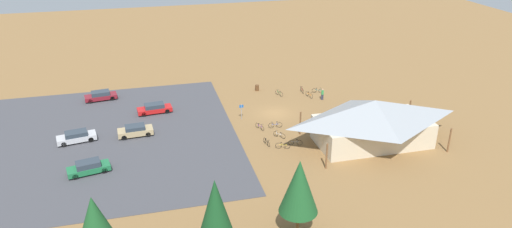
% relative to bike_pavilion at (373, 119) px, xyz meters
% --- Properties ---
extents(ground, '(160.00, 160.00, 0.00)m').
position_rel_bike_pavilion_xyz_m(ground, '(8.84, -11.30, -3.10)').
color(ground, olive).
rests_on(ground, ground).
extents(parking_lot_asphalt, '(42.09, 33.99, 0.05)m').
position_rel_bike_pavilion_xyz_m(parking_lot_asphalt, '(36.46, -9.02, -3.08)').
color(parking_lot_asphalt, '#424247').
rests_on(parking_lot_asphalt, ground).
extents(bike_pavilion, '(15.59, 9.03, 5.58)m').
position_rel_bike_pavilion_xyz_m(bike_pavilion, '(0.00, 0.00, 0.00)').
color(bike_pavilion, beige).
rests_on(bike_pavilion, ground).
extents(trash_bin, '(0.60, 0.60, 0.90)m').
position_rel_bike_pavilion_xyz_m(trash_bin, '(9.09, -20.40, -2.65)').
color(trash_bin, brown).
rests_on(trash_bin, ground).
extents(lot_sign, '(0.56, 0.08, 2.20)m').
position_rel_bike_pavilion_xyz_m(lot_sign, '(13.78, -10.54, -1.69)').
color(lot_sign, '#99999E').
rests_on(lot_sign, ground).
extents(pine_midwest, '(2.93, 2.93, 7.97)m').
position_rel_bike_pavilion_xyz_m(pine_midwest, '(21.77, 16.30, 2.20)').
color(pine_midwest, brown).
rests_on(pine_midwest, ground).
extents(pine_center, '(3.71, 3.71, 7.97)m').
position_rel_bike_pavilion_xyz_m(pine_center, '(30.47, 16.35, 2.28)').
color(pine_center, brown).
rests_on(pine_center, ground).
extents(pine_west, '(3.40, 3.40, 7.31)m').
position_rel_bike_pavilion_xyz_m(pine_west, '(14.28, 14.09, 1.70)').
color(pine_west, brown).
rests_on(pine_west, ground).
extents(bicycle_black_yard_front, '(0.48, 1.70, 0.82)m').
position_rel_bike_pavilion_xyz_m(bicycle_black_yard_front, '(12.48, -2.57, -2.74)').
color(bicycle_black_yard_front, black).
rests_on(bicycle_black_yard_front, ground).
extents(bicycle_red_yard_right, '(0.48, 1.76, 0.85)m').
position_rel_bike_pavilion_xyz_m(bicycle_red_yard_right, '(2.58, -17.85, -2.72)').
color(bicycle_red_yard_right, black).
rests_on(bicycle_red_yard_right, ground).
extents(bicycle_white_edge_south, '(1.17, 1.38, 0.85)m').
position_rel_bike_pavilion_xyz_m(bicycle_white_edge_south, '(10.41, -4.08, -2.74)').
color(bicycle_white_edge_south, black).
rests_on(bicycle_white_edge_south, ground).
extents(bicycle_teal_by_bin, '(1.54, 0.77, 0.84)m').
position_rel_bike_pavilion_xyz_m(bicycle_teal_by_bin, '(0.30, -17.14, -2.74)').
color(bicycle_teal_by_bin, black).
rests_on(bicycle_teal_by_bin, ground).
extents(bicycle_yellow_trailside, '(1.67, 0.65, 0.83)m').
position_rel_bike_pavilion_xyz_m(bicycle_yellow_trailside, '(10.86, -1.19, -2.71)').
color(bicycle_yellow_trailside, black).
rests_on(bicycle_yellow_trailside, ground).
extents(bicycle_green_edge_north, '(0.72, 1.67, 0.83)m').
position_rel_bike_pavilion_xyz_m(bicycle_green_edge_north, '(6.37, -17.51, -2.71)').
color(bicycle_green_edge_north, black).
rests_on(bicycle_green_edge_north, ground).
extents(bicycle_orange_mid_cluster, '(0.58, 1.76, 0.92)m').
position_rel_bike_pavilion_xyz_m(bicycle_orange_mid_cluster, '(2.20, -15.72, -2.71)').
color(bicycle_orange_mid_cluster, black).
rests_on(bicycle_orange_mid_cluster, ground).
extents(bicycle_silver_yard_center, '(1.65, 0.58, 0.77)m').
position_rel_bike_pavilion_xyz_m(bicycle_silver_yard_center, '(9.15, -1.66, -2.75)').
color(bicycle_silver_yard_center, black).
rests_on(bicycle_silver_yard_center, ground).
extents(bicycle_blue_lone_east, '(1.81, 0.48, 0.85)m').
position_rel_bike_pavilion_xyz_m(bicycle_blue_lone_east, '(10.11, -6.87, -2.72)').
color(bicycle_blue_lone_east, black).
rests_on(bicycle_blue_lone_east, ground).
extents(bicycle_purple_near_sign, '(0.75, 1.63, 0.85)m').
position_rel_bike_pavilion_xyz_m(bicycle_purple_near_sign, '(12.17, -6.96, -2.74)').
color(bicycle_purple_near_sign, black).
rests_on(bicycle_purple_near_sign, ground).
extents(car_maroon_aisle_side, '(4.74, 2.39, 1.36)m').
position_rel_bike_pavilion_xyz_m(car_maroon_aisle_side, '(32.45, -22.25, -2.38)').
color(car_maroon_aisle_side, maroon).
rests_on(car_maroon_aisle_side, parking_lot_asphalt).
extents(car_red_front_row, '(4.82, 2.20, 1.35)m').
position_rel_bike_pavilion_xyz_m(car_red_front_row, '(25.01, -15.50, -2.38)').
color(car_red_front_row, red).
rests_on(car_red_front_row, parking_lot_asphalt).
extents(car_green_far_end, '(4.67, 2.58, 1.39)m').
position_rel_bike_pavilion_xyz_m(car_green_far_end, '(32.76, -0.99, -2.37)').
color(car_green_far_end, '#1E6B3D').
rests_on(car_green_far_end, parking_lot_asphalt).
extents(car_silver_mid_lot, '(4.79, 2.55, 1.35)m').
position_rel_bike_pavilion_xyz_m(car_silver_mid_lot, '(34.69, -9.01, -2.38)').
color(car_silver_mid_lot, '#BCBCC1').
rests_on(car_silver_mid_lot, parking_lot_asphalt).
extents(car_tan_second_row, '(4.38, 2.07, 1.38)m').
position_rel_bike_pavilion_xyz_m(car_tan_second_row, '(27.72, -8.92, -2.36)').
color(car_tan_second_row, tan).
rests_on(car_tan_second_row, parking_lot_asphalt).
extents(visitor_near_lot, '(0.40, 0.38, 1.71)m').
position_rel_bike_pavilion_xyz_m(visitor_near_lot, '(0.63, -14.40, -2.21)').
color(visitor_near_lot, '#2D3347').
rests_on(visitor_near_lot, ground).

